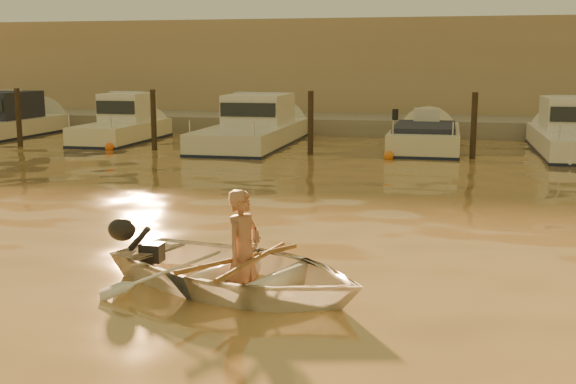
% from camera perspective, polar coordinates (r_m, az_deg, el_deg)
% --- Properties ---
extents(ground_plane, '(160.00, 160.00, 0.00)m').
position_cam_1_polar(ground_plane, '(9.93, -12.26, -6.93)').
color(ground_plane, olive).
rests_on(ground_plane, ground).
extents(dinghy, '(4.25, 3.64, 0.74)m').
position_cam_1_polar(dinghy, '(9.33, -4.03, -6.22)').
color(dinghy, white).
rests_on(dinghy, ground_plane).
extents(person, '(0.56, 0.69, 1.62)m').
position_cam_1_polar(person, '(9.20, -3.55, -4.79)').
color(person, '#A26D51').
rests_on(person, dinghy).
extents(outboard_motor, '(0.98, 0.68, 0.70)m').
position_cam_1_polar(outboard_motor, '(10.26, -10.80, -4.69)').
color(outboard_motor, black).
rests_on(outboard_motor, dinghy).
extents(oar_port, '(0.35, 2.09, 0.13)m').
position_cam_1_polar(oar_port, '(9.14, -2.78, -5.45)').
color(oar_port, brown).
rests_on(oar_port, dinghy).
extents(oar_starboard, '(1.10, 1.85, 0.13)m').
position_cam_1_polar(oar_starboard, '(9.26, -3.80, -5.27)').
color(oar_starboard, brown).
rests_on(oar_starboard, dinghy).
extents(moored_boat_1, '(1.92, 5.84, 1.75)m').
position_cam_1_polar(moored_boat_1, '(27.35, -12.99, 5.22)').
color(moored_boat_1, beige).
rests_on(moored_boat_1, ground_plane).
extents(moored_boat_2, '(2.56, 8.47, 1.75)m').
position_cam_1_polar(moored_boat_2, '(25.60, -2.75, 5.15)').
color(moored_boat_2, silver).
rests_on(moored_boat_2, ground_plane).
extents(moored_boat_3, '(2.21, 6.32, 0.95)m').
position_cam_1_polar(moored_boat_3, '(24.75, 10.77, 3.87)').
color(moored_boat_3, beige).
rests_on(moored_boat_3, ground_plane).
extents(piling_0, '(0.18, 0.18, 2.20)m').
position_cam_1_polar(piling_0, '(26.78, -20.50, 5.33)').
color(piling_0, '#2D2319').
rests_on(piling_0, ground_plane).
extents(piling_1, '(0.18, 0.18, 2.20)m').
position_cam_1_polar(piling_1, '(24.43, -10.57, 5.39)').
color(piling_1, '#2D2319').
rests_on(piling_1, ground_plane).
extents(piling_2, '(0.18, 0.18, 2.20)m').
position_cam_1_polar(piling_2, '(22.88, 1.79, 5.24)').
color(piling_2, '#2D2319').
rests_on(piling_2, ground_plane).
extents(piling_3, '(0.18, 0.18, 2.20)m').
position_cam_1_polar(piling_3, '(22.49, 14.45, 4.84)').
color(piling_3, '#2D2319').
rests_on(piling_3, ground_plane).
extents(fender_b, '(0.30, 0.30, 0.30)m').
position_cam_1_polar(fender_b, '(24.76, -13.93, 3.46)').
color(fender_b, orange).
rests_on(fender_b, ground_plane).
extents(fender_c, '(0.30, 0.30, 0.30)m').
position_cam_1_polar(fender_c, '(22.55, -4.00, 3.10)').
color(fender_c, white).
rests_on(fender_c, ground_plane).
extents(fender_d, '(0.30, 0.30, 0.30)m').
position_cam_1_polar(fender_d, '(21.99, 7.96, 2.85)').
color(fender_d, orange).
rests_on(fender_d, ground_plane).
extents(fender_e, '(0.30, 0.30, 0.30)m').
position_cam_1_polar(fender_e, '(21.81, 21.34, 2.18)').
color(fender_e, silver).
rests_on(fender_e, ground_plane).
extents(quay, '(52.00, 4.00, 1.00)m').
position_cam_1_polar(quay, '(30.49, 4.88, 5.04)').
color(quay, gray).
rests_on(quay, ground_plane).
extents(waterfront_building, '(46.00, 7.00, 4.80)m').
position_cam_1_polar(waterfront_building, '(35.82, 6.14, 9.39)').
color(waterfront_building, '#9E8466').
rests_on(waterfront_building, quay).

